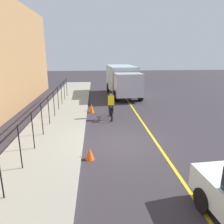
{
  "coord_description": "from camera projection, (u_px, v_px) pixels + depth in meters",
  "views": [
    {
      "loc": [
        -9.12,
        1.19,
        4.08
      ],
      "look_at": [
        1.8,
        0.33,
        1.0
      ],
      "focal_mm": 34.34,
      "sensor_mm": 36.0,
      "label": 1
    }
  ],
  "objects": [
    {
      "name": "ground_plane",
      "position": [
        122.0,
        143.0,
        9.95
      ],
      "size": [
        80.0,
        80.0,
        0.0
      ],
      "primitive_type": "plane",
      "color": "#332E34"
    },
    {
      "name": "lane_line_centre",
      "position": [
        156.0,
        142.0,
        10.07
      ],
      "size": [
        36.0,
        0.12,
        0.01
      ],
      "primitive_type": "cube",
      "color": "yellow",
      "rests_on": "ground"
    },
    {
      "name": "sidewalk",
      "position": [
        47.0,
        144.0,
        9.67
      ],
      "size": [
        40.0,
        3.2,
        0.15
      ],
      "primitive_type": "cube",
      "color": "gray",
      "rests_on": "ground"
    },
    {
      "name": "iron_fence",
      "position": [
        41.0,
        112.0,
        10.27
      ],
      "size": [
        19.19,
        0.04,
        1.6
      ],
      "color": "black",
      "rests_on": "sidewalk"
    },
    {
      "name": "cyclist_lead",
      "position": [
        111.0,
        105.0,
        13.3
      ],
      "size": [
        1.71,
        0.37,
        1.83
      ],
      "rotation": [
        0.0,
        0.0,
        0.02
      ],
      "color": "black",
      "rests_on": "ground"
    },
    {
      "name": "box_truck_background",
      "position": [
        122.0,
        79.0,
        20.36
      ],
      "size": [
        6.83,
        2.85,
        2.78
      ],
      "rotation": [
        0.0,
        0.0,
        3.2
      ],
      "color": "#A6BCC0",
      "rests_on": "ground"
    },
    {
      "name": "traffic_cone_near",
      "position": [
        91.0,
        108.0,
        14.83
      ],
      "size": [
        0.36,
        0.36,
        0.66
      ],
      "primitive_type": "cone",
      "color": "orange",
      "rests_on": "ground"
    },
    {
      "name": "traffic_cone_far",
      "position": [
        90.0,
        153.0,
        8.38
      ],
      "size": [
        0.36,
        0.36,
        0.5
      ],
      "primitive_type": "cone",
      "color": "#F35216",
      "rests_on": "ground"
    }
  ]
}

